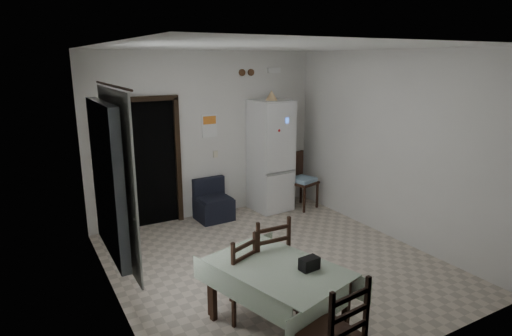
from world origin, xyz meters
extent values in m
plane|color=#B6A895|center=(0.00, 0.00, 0.00)|extent=(4.50, 4.50, 0.00)
cube|color=black|center=(-1.05, 2.46, 1.05)|extent=(0.90, 0.45, 2.10)
cube|color=black|center=(-1.54, 2.22, 1.05)|extent=(0.08, 0.10, 2.18)
cube|color=black|center=(-0.56, 2.22, 1.05)|extent=(0.08, 0.10, 2.18)
cube|color=black|center=(-1.05, 2.22, 2.14)|extent=(1.06, 0.10, 0.08)
cube|color=silver|center=(-2.15, -0.20, 1.55)|extent=(0.10, 1.20, 1.60)
cube|color=beige|center=(-2.04, -0.20, 1.55)|extent=(0.02, 1.45, 1.85)
cylinder|color=black|center=(-2.03, -0.20, 2.50)|extent=(0.02, 1.60, 0.02)
cube|color=white|center=(0.05, 2.24, 1.62)|extent=(0.28, 0.02, 0.40)
cube|color=orange|center=(0.05, 2.23, 1.72)|extent=(0.24, 0.01, 0.14)
cube|color=beige|center=(0.15, 2.24, 1.10)|extent=(0.08, 0.02, 0.12)
cylinder|color=brown|center=(0.70, 2.23, 2.52)|extent=(0.12, 0.03, 0.12)
cylinder|color=brown|center=(0.88, 2.23, 2.52)|extent=(0.12, 0.03, 0.12)
cube|color=white|center=(1.35, 2.21, 2.55)|extent=(0.25, 0.07, 0.09)
cone|color=tan|center=(1.07, 1.84, 2.13)|extent=(0.24, 0.24, 0.17)
cube|color=black|center=(-0.53, -1.51, 0.79)|extent=(0.21, 0.13, 0.13)
camera|label=1|loc=(-2.90, -4.62, 2.75)|focal=30.00mm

